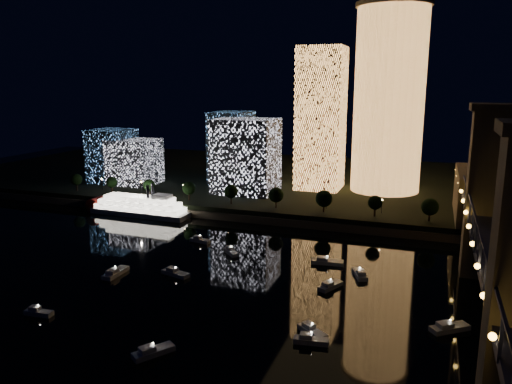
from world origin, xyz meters
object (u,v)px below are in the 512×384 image
at_px(tower_rectangular, 321,119).
at_px(riverboat, 136,206).
at_px(tower_cylindrical, 389,99).
at_px(truss_bridge, 504,280).

xyz_separation_m(tower_rectangular, riverboat, (-67.03, -58.75, -34.99)).
relative_size(tower_cylindrical, tower_rectangular, 1.28).
distance_m(tower_cylindrical, riverboat, 124.89).
height_order(tower_cylindrical, tower_rectangular, tower_cylindrical).
bearing_deg(tower_rectangular, riverboat, -138.77).
bearing_deg(truss_bridge, riverboat, 151.95).
bearing_deg(truss_bridge, tower_cylindrical, 105.07).
xyz_separation_m(tower_cylindrical, riverboat, (-97.75, -63.81, -44.40)).
relative_size(tower_rectangular, riverboat, 1.41).
bearing_deg(riverboat, truss_bridge, -28.05).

